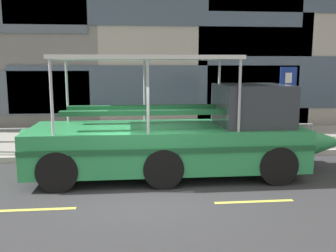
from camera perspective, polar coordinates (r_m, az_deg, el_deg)
ground_plane at (r=9.13m, az=-3.57°, el=-9.93°), size 120.00×120.00×0.00m
sidewalk at (r=14.52m, az=-4.39°, el=-2.33°), size 32.00×4.80×0.18m
curb_edge at (r=12.09m, az=-4.12°, el=-4.69°), size 32.00×0.18×0.18m
lane_centreline at (r=8.24m, az=-3.31°, el=-12.09°), size 25.80×0.12×0.01m
curb_guardrail at (r=12.30m, az=-1.76°, el=-1.22°), size 10.81×0.09×0.86m
parking_sign at (r=13.86m, az=17.85°, el=4.94°), size 0.60×0.12×2.77m
duck_tour_boat at (r=10.21m, az=2.75°, el=-1.67°), size 9.08×2.52×3.25m
pedestrian_near_bow at (r=13.46m, az=12.40°, el=1.59°), size 0.32×0.47×1.78m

